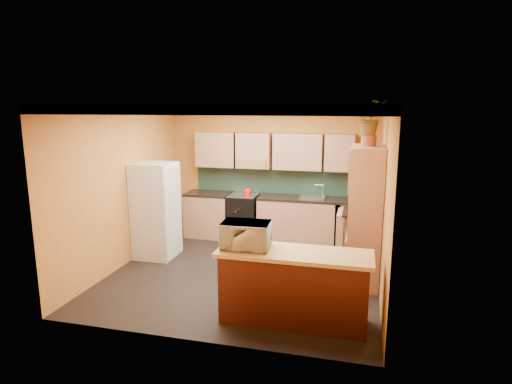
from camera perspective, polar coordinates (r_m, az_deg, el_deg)
room_shell at (r=6.85m, az=-0.82°, el=6.51°), size 4.24×4.24×2.72m
base_cabinets_back at (r=8.58m, az=2.34°, el=-3.67°), size 3.65×0.60×0.88m
countertop_back at (r=8.47m, az=2.37°, el=-0.67°), size 3.65×0.62×0.04m
stove at (r=8.72m, az=-1.68°, el=-3.31°), size 0.58×0.58×0.91m
kettle at (r=8.52m, az=-1.15°, el=0.10°), size 0.18×0.18×0.18m
sink at (r=8.35m, az=7.59°, el=-0.70°), size 0.48×0.40×0.03m
base_cabinets_right at (r=7.64m, az=13.71°, el=-5.92°), size 0.60×0.80×0.88m
countertop_right at (r=7.52m, az=13.88°, el=-2.57°), size 0.62×0.80×0.04m
fridge at (r=7.81m, az=-13.23°, el=-2.40°), size 0.68×0.66×1.70m
pantry at (r=6.62m, az=14.31°, el=-3.16°), size 0.48×0.90×2.10m
fern_pot at (r=6.48m, az=14.80°, el=6.66°), size 0.22×0.22×0.16m
fern at (r=6.47m, az=14.95°, el=9.57°), size 0.57×0.53×0.50m
breakfast_bar at (r=5.47m, az=5.04°, el=-12.77°), size 1.80×0.55×0.88m
bar_top at (r=5.30m, az=5.13°, el=-8.18°), size 1.90×0.65×0.05m
microwave at (r=5.36m, az=-1.37°, el=-5.75°), size 0.62×0.44×0.33m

